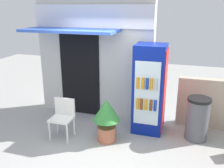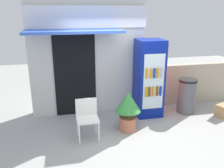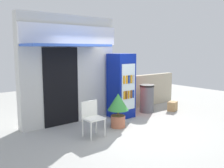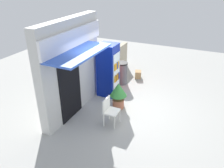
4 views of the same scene
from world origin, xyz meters
name	(u,v)px [view 1 (image 1 of 4)]	position (x,y,z in m)	size (l,w,h in m)	color
ground	(98,148)	(0.00, 0.00, 0.00)	(16.00, 16.00, 0.00)	#A3A39E
storefront_building	(94,54)	(-0.69, 1.61, 1.58)	(2.96, 1.20, 3.05)	silver
drink_cooler	(150,89)	(0.83, 1.07, 0.99)	(0.68, 0.71, 1.98)	navy
plastic_chair	(63,115)	(-0.88, 0.22, 0.51)	(0.47, 0.42, 0.86)	white
potted_plant_near_shop	(107,116)	(0.07, 0.33, 0.57)	(0.57, 0.57, 0.93)	#BC6B4C
trash_bin	(197,119)	(1.88, 0.96, 0.47)	(0.49, 0.49, 0.93)	#595960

